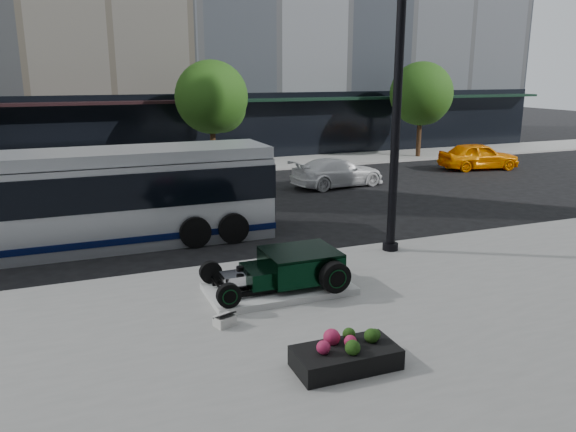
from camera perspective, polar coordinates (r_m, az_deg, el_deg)
name	(u,v)px	position (r m, az deg, el deg)	size (l,w,h in m)	color
ground	(286,237)	(18.13, -0.18, -2.18)	(120.00, 120.00, 0.00)	black
sidewalk_near	(538,413)	(9.97, 24.04, -17.82)	(70.00, 17.00, 0.12)	gray
sidewalk_far	(191,169)	(31.24, -9.78, 4.77)	(70.00, 4.00, 0.12)	gray
street_trees	(214,100)	(30.22, -7.53, 11.61)	(29.80, 3.80, 5.70)	black
display_plinth	(279,288)	(13.42, -0.93, -7.37)	(3.40, 1.80, 0.15)	silver
hot_rod	(292,267)	(13.36, 0.40, -5.17)	(3.22, 2.00, 0.81)	black
info_plaque	(225,320)	(11.77, -6.45, -10.46)	(0.48, 0.42, 0.31)	silver
lamppost	(396,119)	(16.03, 10.94, 9.70)	(0.45, 0.45, 8.24)	black
flower_planter	(346,356)	(10.21, 5.89, -13.94)	(1.85, 0.94, 0.60)	black
transit_bus	(72,200)	(17.87, -21.13, 1.51)	(12.12, 2.88, 2.92)	#B2B7BD
white_sedan	(338,172)	(26.26, 5.07, 4.44)	(1.84, 4.52, 1.31)	white
yellow_taxi	(479,156)	(32.53, 18.79, 5.79)	(1.73, 4.30, 1.47)	#FF8B00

